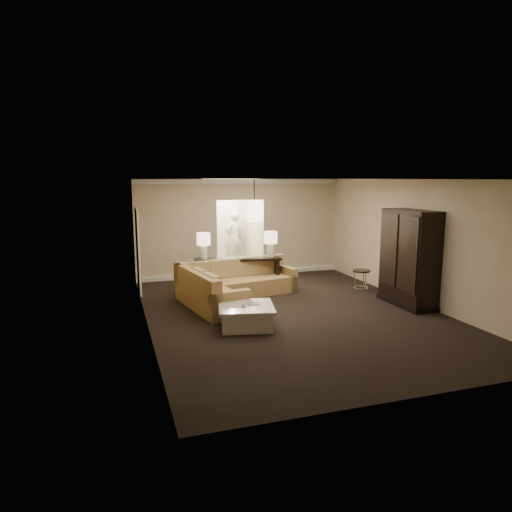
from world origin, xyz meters
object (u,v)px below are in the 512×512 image
object	(u,v)px
armoire	(409,260)
person	(234,235)
drink_table	(361,276)
console_table	(238,271)
sectional_sofa	(231,286)
coffee_table	(246,316)

from	to	relation	value
armoire	person	distance (m)	6.24
person	drink_table	bearing A→B (deg)	96.48
console_table	drink_table	bearing A→B (deg)	-11.55
console_table	person	bearing A→B (deg)	84.32
drink_table	sectional_sofa	bearing A→B (deg)	176.55
console_table	drink_table	distance (m)	3.11
sectional_sofa	console_table	world-z (taller)	sectional_sofa
sectional_sofa	coffee_table	world-z (taller)	sectional_sofa
coffee_table	armoire	world-z (taller)	armoire
coffee_table	armoire	size ratio (longest dim) A/B	0.58
coffee_table	drink_table	size ratio (longest dim) A/B	2.26
coffee_table	drink_table	distance (m)	3.96
person	armoire	bearing A→B (deg)	93.69
drink_table	person	distance (m)	4.86
coffee_table	drink_table	xyz separation A→B (m)	(3.54, 1.75, 0.18)
coffee_table	person	bearing A→B (deg)	76.92
coffee_table	person	xyz separation A→B (m)	(1.41, 6.09, 0.77)
armoire	drink_table	xyz separation A→B (m)	(-0.35, 1.39, -0.63)
sectional_sofa	armoire	size ratio (longest dim) A/B	1.41
sectional_sofa	drink_table	size ratio (longest dim) A/B	5.50
console_table	drink_table	world-z (taller)	console_table
coffee_table	drink_table	bearing A→B (deg)	26.34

